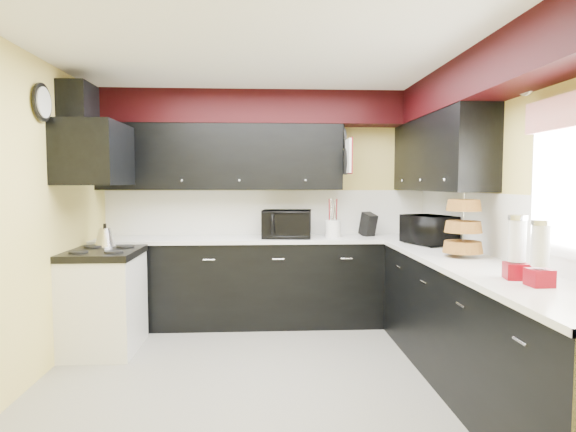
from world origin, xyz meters
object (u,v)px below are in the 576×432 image
object	(u,v)px
toaster_oven	(287,224)
utensil_crock	(333,229)
microwave	(429,230)
knife_block	(368,225)
kettle	(105,237)

from	to	relation	value
toaster_oven	utensil_crock	distance (m)	0.50
microwave	utensil_crock	size ratio (longest dim) A/B	2.71
microwave	utensil_crock	world-z (taller)	microwave
toaster_oven	utensil_crock	world-z (taller)	toaster_oven
toaster_oven	knife_block	bearing A→B (deg)	14.15
toaster_oven	microwave	size ratio (longest dim) A/B	1.03
kettle	microwave	bearing A→B (deg)	-3.41
microwave	knife_block	size ratio (longest dim) A/B	1.98
utensil_crock	kettle	world-z (taller)	utensil_crock
microwave	kettle	bearing A→B (deg)	68.03
knife_block	utensil_crock	bearing A→B (deg)	167.90
utensil_crock	kettle	size ratio (longest dim) A/B	0.97
toaster_oven	kettle	size ratio (longest dim) A/B	2.68
microwave	knife_block	distance (m)	0.84
microwave	utensil_crock	xyz separation A→B (m)	(-0.83, 0.64, -0.05)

